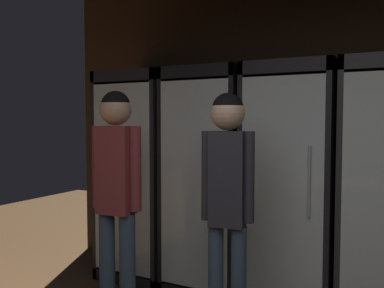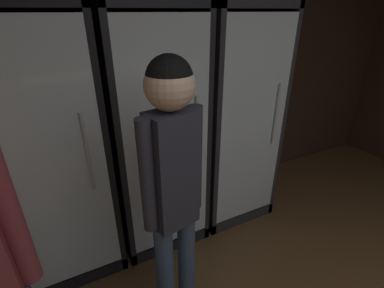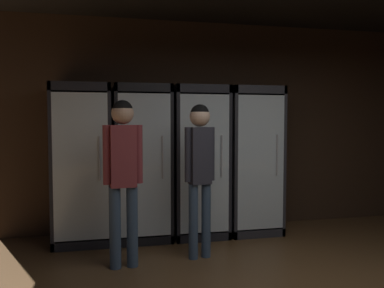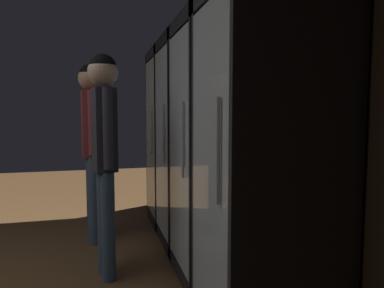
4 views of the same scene
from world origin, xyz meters
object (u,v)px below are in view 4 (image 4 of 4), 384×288
object	(u,v)px
cooler_right	(275,166)
shopper_far	(92,133)
cooler_center	(229,153)
cooler_far_left	(184,139)
cooler_left	(201,145)
shopper_near	(104,138)

from	to	relation	value
cooler_right	shopper_far	size ratio (longest dim) A/B	1.14
cooler_center	cooler_right	size ratio (longest dim) A/B	1.00
cooler_far_left	cooler_right	distance (m)	2.15
cooler_left	cooler_center	xyz separation A→B (m)	(0.72, 0.00, 0.00)
cooler_right	cooler_center	bearing A→B (deg)	-179.96
cooler_right	cooler_far_left	bearing A→B (deg)	-179.94
cooler_left	cooler_center	world-z (taller)	same
cooler_far_left	shopper_near	size ratio (longest dim) A/B	1.16
cooler_far_left	shopper_near	bearing A→B (deg)	-35.55
cooler_center	cooler_right	world-z (taller)	same
cooler_far_left	cooler_right	world-z (taller)	same
cooler_left	cooler_right	size ratio (longest dim) A/B	1.00
cooler_far_left	cooler_left	size ratio (longest dim) A/B	1.00
cooler_far_left	cooler_right	size ratio (longest dim) A/B	1.00
shopper_far	cooler_left	bearing A→B (deg)	74.43
cooler_right	shopper_near	world-z (taller)	cooler_right
cooler_center	shopper_far	size ratio (longest dim) A/B	1.14
cooler_center	cooler_left	bearing A→B (deg)	-179.87
shopper_near	shopper_far	size ratio (longest dim) A/B	0.98
cooler_center	shopper_near	distance (m)	0.92
cooler_left	shopper_far	size ratio (longest dim) A/B	1.14
cooler_left	cooler_right	world-z (taller)	same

